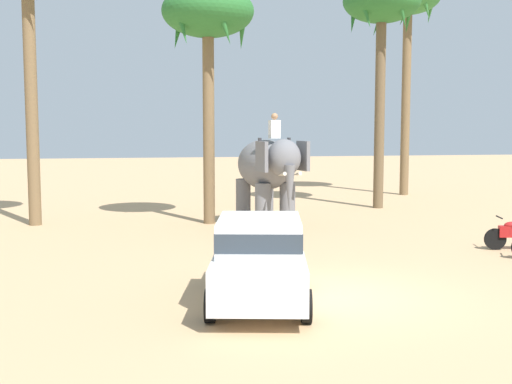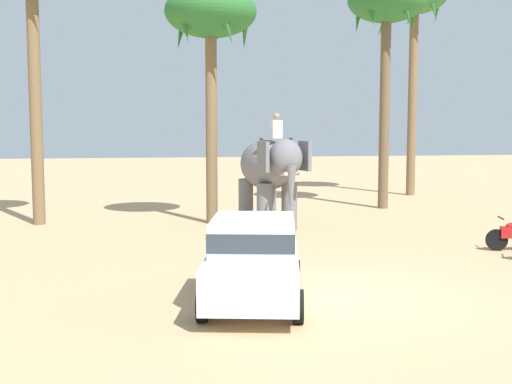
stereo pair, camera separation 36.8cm
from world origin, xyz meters
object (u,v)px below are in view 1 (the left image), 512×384
car_sedan_foreground (259,257)px  elephant_with_mahout (267,170)px  palm_tree_far_back (208,18)px  palm_tree_near_hut (382,9)px  palm_tree_behind_elephant (408,5)px

car_sedan_foreground → elephant_with_mahout: (2.05, 9.35, 1.06)m
elephant_with_mahout → palm_tree_far_back: bearing=142.3°
car_sedan_foreground → palm_tree_far_back: (0.22, 10.76, 6.24)m
palm_tree_near_hut → palm_tree_far_back: (-7.54, -3.12, -1.09)m
palm_tree_near_hut → palm_tree_behind_elephant: bearing=56.2°
palm_tree_behind_elephant → palm_tree_near_hut: (-3.23, -4.83, -1.12)m
car_sedan_foreground → palm_tree_far_back: palm_tree_far_back is taller
palm_tree_far_back → palm_tree_behind_elephant: bearing=36.4°
palm_tree_near_hut → car_sedan_foreground: bearing=-119.2°
palm_tree_behind_elephant → palm_tree_near_hut: size_ratio=1.13×
car_sedan_foreground → elephant_with_mahout: size_ratio=1.09×
palm_tree_behind_elephant → palm_tree_far_back: bearing=-143.6°
palm_tree_near_hut → palm_tree_far_back: size_ratio=1.14×
palm_tree_behind_elephant → palm_tree_far_back: (-10.76, -7.94, -2.21)m
car_sedan_foreground → palm_tree_far_back: bearing=88.8°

